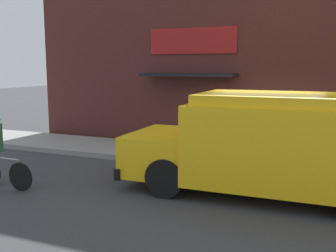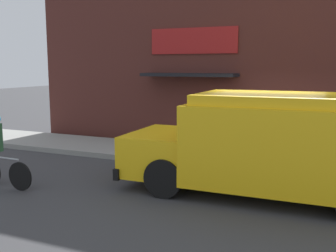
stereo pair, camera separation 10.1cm
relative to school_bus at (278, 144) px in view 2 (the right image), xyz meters
The scene contains 4 objects.
ground_plane 1.79m from the school_bus, 109.39° to the left, with size 70.00×70.00×0.00m, color #38383A.
sidewalk 2.70m from the school_bus, 100.95° to the left, with size 28.00×2.21×0.15m.
storefront 4.36m from the school_bus, 97.60° to the left, with size 16.98×0.98×5.54m.
school_bus is the anchor object (origin of this frame).
Camera 2 is at (1.50, -9.31, 2.61)m, focal length 42.00 mm.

